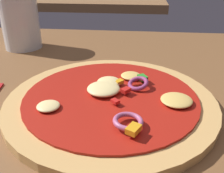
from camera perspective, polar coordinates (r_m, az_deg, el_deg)
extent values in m
cube|color=brown|center=(0.37, -6.87, -6.38)|extent=(1.43, 0.80, 0.04)
cylinder|color=tan|center=(0.35, -0.34, -3.56)|extent=(0.28, 0.28, 0.01)
cylinder|color=#A81C11|center=(0.34, -0.34, -2.47)|extent=(0.23, 0.23, 0.00)
ellipsoid|color=#EFCC72|center=(0.35, -0.46, -0.62)|extent=(0.03, 0.03, 0.01)
ellipsoid|color=#F4DB8E|center=(0.35, -1.92, -0.49)|extent=(0.05, 0.05, 0.01)
ellipsoid|color=#F4DB8E|center=(0.37, -0.71, 1.03)|extent=(0.03, 0.03, 0.01)
ellipsoid|color=#E5BC60|center=(0.34, 14.30, -2.95)|extent=(0.04, 0.04, 0.01)
ellipsoid|color=#E5BC60|center=(0.39, 4.28, 2.44)|extent=(0.03, 0.03, 0.01)
ellipsoid|color=#F4DB8E|center=(0.32, -14.14, -4.26)|extent=(0.03, 0.03, 0.01)
torus|color=#B25984|center=(0.28, 3.64, -7.80)|extent=(0.04, 0.04, 0.01)
torus|color=#93386B|center=(0.36, 5.88, 0.68)|extent=(0.04, 0.04, 0.01)
cube|color=#2D8C28|center=(0.38, 6.87, 1.99)|extent=(0.02, 0.02, 0.01)
cube|color=red|center=(0.32, 0.73, -3.32)|extent=(0.01, 0.01, 0.00)
cube|color=orange|center=(0.37, 1.57, 1.05)|extent=(0.01, 0.02, 0.01)
cube|color=orange|center=(0.27, 4.87, -9.54)|extent=(0.02, 0.02, 0.01)
cube|color=red|center=(0.34, 3.10, -0.80)|extent=(0.02, 0.02, 0.01)
cylinder|color=silver|center=(0.60, -19.99, 14.02)|extent=(0.08, 0.08, 0.13)
cylinder|color=#9E510F|center=(0.61, -19.66, 12.00)|extent=(0.07, 0.07, 0.08)
cube|color=brown|center=(1.44, -4.43, 18.82)|extent=(0.76, 0.51, 0.04)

